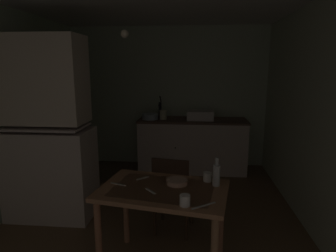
{
  "coord_description": "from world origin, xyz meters",
  "views": [
    {
      "loc": [
        0.46,
        -3.15,
        1.76
      ],
      "look_at": [
        0.18,
        0.04,
        1.11
      ],
      "focal_mm": 31.0,
      "sensor_mm": 36.0,
      "label": 1
    }
  ],
  "objects": [
    {
      "name": "stoneware_crock",
      "position": [
        -0.05,
        1.65,
        0.97
      ],
      "size": [
        0.12,
        0.12,
        0.16
      ],
      "primitive_type": "cylinder",
      "color": "beige",
      "rests_on": "counter_cabinet"
    },
    {
      "name": "hand_pump",
      "position": [
        -0.12,
        1.73,
        1.06
      ],
      "size": [
        0.05,
        0.27,
        0.39
      ],
      "color": "#232328",
      "rests_on": "counter_cabinet"
    },
    {
      "name": "teaspoon_by_cup",
      "position": [
        0.01,
        -0.67,
        0.76
      ],
      "size": [
        0.11,
        0.1,
        0.0
      ],
      "primitive_type": "cube",
      "rotation": [
        0.0,
        0.0,
        0.75
      ],
      "color": "beige",
      "rests_on": "dining_table"
    },
    {
      "name": "ground_plane",
      "position": [
        0.0,
        0.0,
        0.0
      ],
      "size": [
        5.01,
        5.01,
        0.0
      ],
      "primitive_type": "plane",
      "color": "brown"
    },
    {
      "name": "table_knife",
      "position": [
        0.55,
        -1.17,
        0.76
      ],
      "size": [
        0.19,
        0.14,
        0.0
      ],
      "primitive_type": "cube",
      "rotation": [
        0.0,
        0.0,
        3.75
      ],
      "color": "silver",
      "rests_on": "dining_table"
    },
    {
      "name": "mug_dark",
      "position": [
        0.59,
        -0.69,
        0.8
      ],
      "size": [
        0.08,
        0.08,
        0.08
      ],
      "primitive_type": "cylinder",
      "color": "white",
      "rests_on": "dining_table"
    },
    {
      "name": "wall_left",
      "position": [
        -1.77,
        0.0,
        1.23
      ],
      "size": [
        0.1,
        4.11,
        2.45
      ],
      "primitive_type": "cube",
      "color": "#B5CCAF",
      "rests_on": "ground"
    },
    {
      "name": "hutch_cabinet",
      "position": [
        -1.21,
        -0.04,
        0.99
      ],
      "size": [
        0.98,
        0.55,
        2.11
      ],
      "color": "silver",
      "rests_on": "ground"
    },
    {
      "name": "teaspoon_near_bowl",
      "position": [
        0.12,
        -0.95,
        0.76
      ],
      "size": [
        0.1,
        0.12,
        0.0
      ],
      "primitive_type": "cube",
      "rotation": [
        0.0,
        0.0,
        5.42
      ],
      "color": "beige",
      "rests_on": "dining_table"
    },
    {
      "name": "glass_bottle",
      "position": [
        0.66,
        -0.78,
        0.86
      ],
      "size": [
        0.06,
        0.06,
        0.25
      ],
      "color": "#B7BCC1",
      "rests_on": "dining_table"
    },
    {
      "name": "teacup_mint",
      "position": [
        0.41,
        -1.17,
        0.8
      ],
      "size": [
        0.08,
        0.08,
        0.08
      ],
      "primitive_type": "cylinder",
      "color": "white",
      "rests_on": "dining_table"
    },
    {
      "name": "counter_cabinet",
      "position": [
        0.44,
        1.68,
        0.45
      ],
      "size": [
        1.82,
        0.64,
        0.89
      ],
      "color": "silver",
      "rests_on": "ground"
    },
    {
      "name": "dining_table",
      "position": [
        0.22,
        -0.88,
        0.64
      ],
      "size": [
        1.16,
        0.86,
        0.76
      ],
      "color": "#9B6A49",
      "rests_on": "ground"
    },
    {
      "name": "wall_right",
      "position": [
        1.77,
        0.0,
        1.23
      ],
      "size": [
        0.1,
        4.11,
        2.45
      ],
      "primitive_type": "cube",
      "color": "beige",
      "rests_on": "ground"
    },
    {
      "name": "chair_far_side",
      "position": [
        0.26,
        -0.3,
        0.46
      ],
      "size": [
        0.46,
        0.46,
        0.86
      ],
      "color": "#3B291A",
      "rests_on": "ground"
    },
    {
      "name": "serving_bowl_wide",
      "position": [
        0.33,
        -0.77,
        0.78
      ],
      "size": [
        0.18,
        0.18,
        0.04
      ],
      "primitive_type": "cylinder",
      "color": "tan",
      "rests_on": "dining_table"
    },
    {
      "name": "wall_back",
      "position": [
        0.0,
        2.05,
        1.23
      ],
      "size": [
        3.53,
        0.1,
        2.45
      ],
      "primitive_type": "cube",
      "color": "#B7C9B0",
      "rests_on": "ground"
    },
    {
      "name": "sink_basin",
      "position": [
        0.57,
        1.68,
        0.97
      ],
      "size": [
        0.44,
        0.34,
        0.15
      ],
      "color": "white",
      "rests_on": "counter_cabinet"
    },
    {
      "name": "mixing_bowl_counter",
      "position": [
        -0.27,
        1.63,
        0.94
      ],
      "size": [
        0.27,
        0.27,
        0.1
      ],
      "primitive_type": "cylinder",
      "color": "#9EB2C6",
      "rests_on": "counter_cabinet"
    },
    {
      "name": "pendant_bulb",
      "position": [
        -0.25,
        -0.15,
        2.09
      ],
      "size": [
        0.08,
        0.08,
        0.08
      ],
      "primitive_type": "sphere",
      "color": "#F9EFCC"
    },
    {
      "name": "serving_spoon",
      "position": [
        -0.18,
        -0.83,
        0.76
      ],
      "size": [
        0.15,
        0.07,
        0.0
      ],
      "primitive_type": "cube",
      "rotation": [
        0.0,
        0.0,
        2.79
      ],
      "color": "beige",
      "rests_on": "dining_table"
    }
  ]
}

